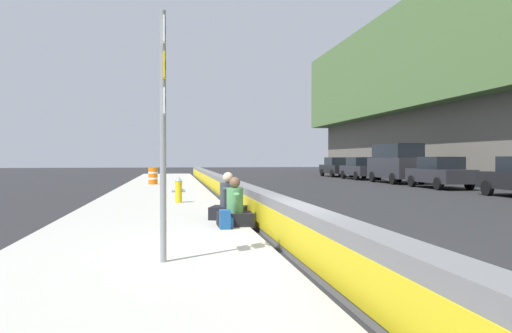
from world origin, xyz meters
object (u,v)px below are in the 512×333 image
(route_sign_post, at_px, (163,116))
(seated_person_middle, at_px, (228,204))
(construction_barrel, at_px, (153,176))
(parked_car_fourth, at_px, (440,172))
(parked_car_far, at_px, (360,168))
(parked_car_farther, at_px, (337,167))
(parked_car_midline, at_px, (396,162))
(backpack, at_px, (225,219))
(fire_hydrant, at_px, (179,189))
(seated_person_foreground, at_px, (235,210))

(route_sign_post, relative_size, seated_person_middle, 3.13)
(seated_person_middle, bearing_deg, construction_barrel, 8.41)
(route_sign_post, xyz_separation_m, parked_car_fourth, (17.23, -14.36, -1.37))
(parked_car_far, height_order, parked_car_farther, same)
(construction_barrel, xyz_separation_m, parked_car_far, (7.17, -15.37, 0.24))
(parked_car_farther, bearing_deg, parked_car_midline, -179.40)
(backpack, relative_size, parked_car_farther, 0.09)
(route_sign_post, distance_m, parked_car_midline, 27.05)
(parked_car_far, bearing_deg, backpack, 152.66)
(route_sign_post, distance_m, seated_person_middle, 5.29)
(backpack, distance_m, parked_car_midline, 23.76)
(fire_hydrant, distance_m, parked_car_fourth, 16.04)
(parked_car_fourth, bearing_deg, parked_car_midline, -1.76)
(seated_person_foreground, height_order, parked_car_far, parked_car_far)
(parked_car_far, bearing_deg, parked_car_fourth, 179.93)
(seated_person_foreground, relative_size, parked_car_farther, 0.24)
(construction_barrel, bearing_deg, fire_hydrant, -173.73)
(seated_person_middle, height_order, parked_car_far, parked_car_far)
(construction_barrel, relative_size, parked_car_far, 0.21)
(seated_person_foreground, relative_size, parked_car_fourth, 0.24)
(fire_hydrant, bearing_deg, seated_person_foreground, -168.76)
(parked_car_fourth, xyz_separation_m, parked_car_farther, (17.03, -0.05, 0.00))
(fire_hydrant, xyz_separation_m, construction_barrel, (11.93, 1.31, 0.03))
(route_sign_post, relative_size, parked_car_far, 0.80)
(route_sign_post, height_order, backpack, route_sign_post)
(parked_car_midline, bearing_deg, fire_hydrant, 133.11)
(seated_person_foreground, xyz_separation_m, parked_car_fourth, (13.62, -12.88, 0.39))
(route_sign_post, bearing_deg, seated_person_foreground, -22.36)
(fire_hydrant, bearing_deg, route_sign_post, 178.09)
(construction_barrel, relative_size, parked_car_fourth, 0.21)
(parked_car_midline, bearing_deg, construction_barrel, 95.08)
(backpack, distance_m, parked_car_far, 28.64)
(seated_person_foreground, height_order, parked_car_farther, parked_car_farther)
(seated_person_middle, xyz_separation_m, parked_car_far, (23.81, -12.91, 0.36))
(fire_hydrant, distance_m, seated_person_foreground, 5.99)
(parked_car_fourth, height_order, parked_car_midline, parked_car_midline)
(seated_person_middle, bearing_deg, backpack, 171.68)
(backpack, xyz_separation_m, parked_car_midline, (19.65, -13.31, 1.02))
(parked_car_midline, bearing_deg, seated_person_middle, 144.04)
(seated_person_foreground, xyz_separation_m, backpack, (-0.46, 0.26, -0.14))
(seated_person_foreground, distance_m, construction_barrel, 17.98)
(seated_person_middle, distance_m, parked_car_farther, 32.21)
(parked_car_midline, distance_m, parked_car_far, 5.81)
(parked_car_fourth, bearing_deg, fire_hydrant, 118.87)
(seated_person_foreground, relative_size, parked_car_far, 0.24)
(route_sign_post, height_order, parked_car_farther, route_sign_post)
(backpack, height_order, parked_car_far, parked_car_far)
(parked_car_far, bearing_deg, parked_car_farther, -0.37)
(parked_car_fourth, bearing_deg, backpack, 136.99)
(seated_person_foreground, height_order, construction_barrel, seated_person_foreground)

